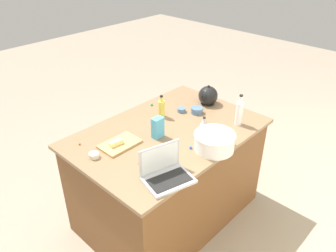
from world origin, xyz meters
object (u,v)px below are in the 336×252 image
Objects in this scene: bottle_vinegar at (239,113)px; mixing_bowl_large at (214,141)px; butter_stick_left at (116,143)px; ramekin_medium at (197,110)px; bottle_oil at (162,108)px; laptop at (166,173)px; ramekin_small at (181,110)px; candy_bag at (157,128)px; kitchen_timer at (204,122)px; ramekin_wide at (94,155)px; cutting_board at (120,144)px; kettle at (208,96)px.

mixing_bowl_large is at bearing 10.02° from bottle_vinegar.
mixing_bowl_large is 2.79× the size of butter_stick_left.
bottle_oil is at bearing -34.69° from ramekin_medium.
laptop reaches higher than ramekin_small.
butter_stick_left is (-0.01, -0.52, -0.01)m from laptop.
bottle_oil is 0.21m from ramekin_small.
laptop is 2.10× the size of candy_bag.
kitchen_timer is (-0.72, -0.25, -0.01)m from laptop.
bottle_oil reaches higher than candy_bag.
ramekin_medium is (0.09, -0.37, -0.08)m from bottle_vinegar.
mixing_bowl_large is 0.88m from ramekin_wide.
kitchen_timer is (-0.67, 0.28, 0.03)m from cutting_board.
mixing_bowl_large is at bearing 41.27° from kettle.
mixing_bowl_large is (-0.49, 0.03, 0.02)m from laptop.
laptop is 0.95m from ramekin_medium.
laptop is 1.77× the size of bottle_oil.
cutting_board is at bearing -24.19° from candy_bag.
laptop reaches higher than ramekin_wide.
candy_bag is (-0.51, 0.14, 0.07)m from ramekin_wide.
bottle_oil is 0.68× the size of cutting_board.
mixing_bowl_large is at bearing 176.86° from laptop.
butter_stick_left is at bearing -21.56° from kitchen_timer.
kettle is at bearing 164.08° from bottle_oil.
bottle_oil is 0.95× the size of kettle.
ramekin_medium is at bearing -77.16° from bottle_vinegar.
bottle_vinegar is 1.26× the size of kettle.
ramekin_medium is 1.36× the size of kitchen_timer.
laptop is at bearing 88.74° from butter_stick_left.
kitchen_timer is at bearing 158.44° from butter_stick_left.
bottle_vinegar is 3.69× the size of ramekin_wide.
bottle_vinegar is 1.01m from cutting_board.
ramekin_wide is (0.23, -0.01, 0.01)m from cutting_board.
cutting_board is at bearing 8.75° from bottle_oil.
ramekin_small is (0.16, -0.49, -0.09)m from bottle_vinegar.
ramekin_medium is (-0.08, 0.11, 0.01)m from ramekin_small.
candy_bag is at bearing 165.16° from ramekin_wide.
ramekin_wide is (1.12, -0.48, -0.09)m from bottle_vinegar.
mixing_bowl_large is 0.76m from kettle.
candy_bag is at bearing -68.57° from mixing_bowl_large.
mixing_bowl_large is 0.36m from kitchen_timer.
mixing_bowl_large is 4.30× the size of ramekin_small.
ramekin_medium is 0.22m from kitchen_timer.
bottle_oil is 0.77m from ramekin_wide.
kitchen_timer is at bearing 80.23° from ramekin_small.
laptop is 0.76m from kitchen_timer.
ramekin_wide is at bearing -70.86° from laptop.
cutting_board is at bearing 180.00° from butter_stick_left.
bottle_oil is at bearing -58.00° from bottle_vinegar.
ramekin_wide is 0.95m from kitchen_timer.
laptop reaches higher than bottle_oil.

